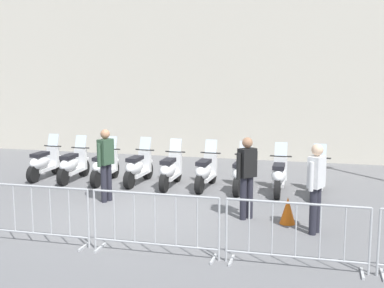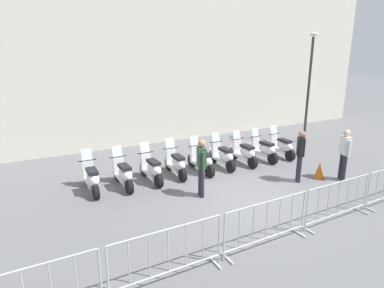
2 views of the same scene
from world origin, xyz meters
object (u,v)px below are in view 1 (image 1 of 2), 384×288
object	(u,v)px
motorcycle_1	(72,165)
barrier_segment_2	(32,214)
motorcycle_3	(138,168)
motorcycle_0	(44,163)
motorcycle_8	(318,178)
motorcycle_7	(279,176)
officer_by_barriers	(247,173)
traffic_cone	(288,211)
motorcycle_4	(170,171)
officer_mid_plaza	(316,183)
motorcycle_5	(205,172)
officer_near_row_end	(106,161)
barrier_segment_4	(296,236)
motorcycle_6	(241,174)
barrier_segment_3	(155,224)
motorcycle_2	(104,167)

from	to	relation	value
motorcycle_1	barrier_segment_2	bearing A→B (deg)	-63.16
motorcycle_3	barrier_segment_2	xyz separation A→B (m)	(0.37, -4.79, 0.07)
motorcycle_0	motorcycle_8	size ratio (longest dim) A/B	1.00
motorcycle_7	motorcycle_8	size ratio (longest dim) A/B	1.00
motorcycle_1	motorcycle_7	xyz separation A→B (m)	(5.70, 0.69, 0.00)
officer_by_barriers	traffic_cone	bearing A→B (deg)	-1.51
motorcycle_4	officer_mid_plaza	world-z (taller)	officer_mid_plaza
motorcycle_5	officer_near_row_end	xyz separation A→B (m)	(-1.77, -2.03, 0.53)
motorcycle_7	officer_mid_plaza	distance (m)	3.09
officer_near_row_end	traffic_cone	size ratio (longest dim) A/B	3.15
motorcycle_7	motorcycle_8	xyz separation A→B (m)	(0.95, 0.10, 0.00)
motorcycle_0	barrier_segment_4	distance (m)	8.73
motorcycle_0	traffic_cone	world-z (taller)	motorcycle_0
motorcycle_6	traffic_cone	xyz separation A→B (m)	(1.60, -2.26, -0.18)
motorcycle_0	motorcycle_1	bearing A→B (deg)	1.26
motorcycle_6	motorcycle_7	bearing A→B (deg)	6.64
motorcycle_6	barrier_segment_3	bearing A→B (deg)	-92.24
motorcycle_8	officer_near_row_end	bearing A→B (deg)	-153.52
motorcycle_1	barrier_segment_4	distance (m)	7.89
barrier_segment_2	traffic_cone	xyz separation A→B (m)	(4.09, 2.77, -0.25)
barrier_segment_3	officer_near_row_end	world-z (taller)	officer_near_row_end
motorcycle_2	motorcycle_5	distance (m)	2.86
motorcycle_1	barrier_segment_4	bearing A→B (deg)	-29.63
motorcycle_8	motorcycle_0	bearing A→B (deg)	-173.90
barrier_segment_4	officer_mid_plaza	size ratio (longest dim) A/B	1.28
motorcycle_6	officer_mid_plaza	size ratio (longest dim) A/B	1.00
motorcycle_6	officer_near_row_end	bearing A→B (deg)	-142.53
motorcycle_4	barrier_segment_3	world-z (taller)	motorcycle_4
motorcycle_4	barrier_segment_4	xyz separation A→B (m)	(4.01, -4.24, 0.07)
barrier_segment_3	traffic_cone	bearing A→B (deg)	54.36
motorcycle_6	barrier_segment_4	world-z (taller)	motorcycle_6
motorcycle_4	motorcycle_7	world-z (taller)	same
motorcycle_7	barrier_segment_4	bearing A→B (deg)	-75.77
barrier_segment_2	barrier_segment_4	world-z (taller)	same
motorcycle_2	officer_by_barriers	xyz separation A→B (m)	(4.53, -1.78, 0.53)
barrier_segment_2	officer_mid_plaza	distance (m)	5.26
officer_near_row_end	motorcycle_4	bearing A→B (deg)	65.71
barrier_segment_4	motorcycle_8	bearing A→B (deg)	92.67
motorcycle_0	barrier_segment_2	bearing A→B (deg)	-54.03
motorcycle_6	officer_mid_plaza	world-z (taller)	officer_mid_plaza
motorcycle_1	officer_by_barriers	size ratio (longest dim) A/B	1.00
motorcycle_0	motorcycle_7	distance (m)	6.70
motorcycle_2	motorcycle_4	bearing A→B (deg)	6.43
motorcycle_3	barrier_segment_4	xyz separation A→B (m)	(4.98, -4.24, 0.07)
motorcycle_5	motorcycle_6	world-z (taller)	same
motorcycle_4	motorcycle_5	distance (m)	0.95
motorcycle_7	motorcycle_6	bearing A→B (deg)	-173.36
motorcycle_7	traffic_cone	size ratio (longest dim) A/B	3.13
motorcycle_3	motorcycle_5	world-z (taller)	same
motorcycle_4	motorcycle_8	bearing A→B (deg)	6.85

